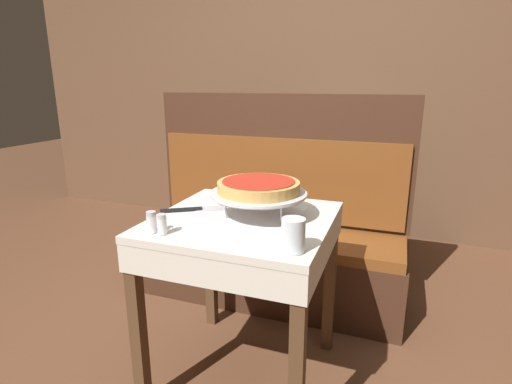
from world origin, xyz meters
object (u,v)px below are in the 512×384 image
(water_glass_near, at_px, (293,235))
(pepper_shaker, at_px, (162,224))
(booth_bench, at_px, (271,241))
(deep_dish_pizza, at_px, (259,186))
(dining_table_front, at_px, (244,240))
(condiment_caddy, at_px, (326,154))
(pizza_pan_stand, at_px, (259,194))
(salt_shaker, at_px, (152,222))
(pizza_server, at_px, (195,209))
(dining_table_rear, at_px, (328,173))

(water_glass_near, height_order, pepper_shaker, water_glass_near)
(booth_bench, bearing_deg, deep_dish_pizza, -76.75)
(water_glass_near, distance_m, pepper_shaker, 0.49)
(dining_table_front, distance_m, condiment_caddy, 1.41)
(booth_bench, distance_m, deep_dish_pizza, 0.89)
(dining_table_front, height_order, condiment_caddy, condiment_caddy)
(dining_table_front, bearing_deg, condiment_caddy, 86.69)
(dining_table_front, xyz_separation_m, water_glass_near, (0.28, -0.26, 0.16))
(booth_bench, height_order, condiment_caddy, booth_bench)
(pizza_pan_stand, height_order, salt_shaker, pizza_pan_stand)
(pizza_server, xyz_separation_m, pepper_shaker, (0.02, -0.29, 0.03))
(salt_shaker, height_order, condiment_caddy, condiment_caddy)
(pepper_shaker, bearing_deg, dining_table_front, 53.33)
(pizza_server, relative_size, water_glass_near, 2.32)
(pizza_pan_stand, relative_size, pizza_server, 1.53)
(pizza_pan_stand, height_order, pizza_server, pizza_pan_stand)
(dining_table_front, height_order, salt_shaker, salt_shaker)
(dining_table_rear, height_order, booth_bench, booth_bench)
(deep_dish_pizza, bearing_deg, booth_bench, 103.25)
(booth_bench, height_order, pizza_server, booth_bench)
(dining_table_front, relative_size, pizza_pan_stand, 1.93)
(dining_table_front, xyz_separation_m, dining_table_rear, (0.09, 1.46, -0.01))
(pizza_pan_stand, bearing_deg, condiment_caddy, 88.96)
(deep_dish_pizza, relative_size, water_glass_near, 2.99)
(dining_table_front, distance_m, dining_table_rear, 1.47)
(pizza_pan_stand, height_order, water_glass_near, water_glass_near)
(water_glass_near, distance_m, condiment_caddy, 1.68)
(pepper_shaker, bearing_deg, water_glass_near, 1.56)
(booth_bench, height_order, water_glass_near, booth_bench)
(condiment_caddy, bearing_deg, pepper_shaker, -99.69)
(dining_table_rear, xyz_separation_m, booth_bench, (-0.20, -0.74, -0.29))
(booth_bench, distance_m, salt_shaker, 1.10)
(dining_table_rear, height_order, salt_shaker, salt_shaker)
(deep_dish_pizza, relative_size, pepper_shaker, 4.46)
(booth_bench, relative_size, condiment_caddy, 9.40)
(deep_dish_pizza, xyz_separation_m, pepper_shaker, (-0.26, -0.30, -0.09))
(dining_table_front, distance_m, water_glass_near, 0.41)
(booth_bench, bearing_deg, dining_table_front, -81.53)
(dining_table_rear, xyz_separation_m, deep_dish_pizza, (-0.04, -1.44, 0.24))
(deep_dish_pizza, height_order, condiment_caddy, condiment_caddy)
(dining_table_rear, bearing_deg, salt_shaker, -101.12)
(dining_table_front, distance_m, booth_bench, 0.79)
(pizza_server, bearing_deg, water_glass_near, -28.27)
(water_glass_near, bearing_deg, booth_bench, 111.40)
(deep_dish_pizza, bearing_deg, water_glass_near, -52.52)
(pizza_pan_stand, distance_m, salt_shaker, 0.43)
(salt_shaker, bearing_deg, pizza_pan_stand, 44.80)
(pizza_server, bearing_deg, salt_shaker, -94.39)
(water_glass_near, xyz_separation_m, condiment_caddy, (-0.20, 1.67, -0.03))
(pizza_pan_stand, distance_m, pizza_server, 0.30)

